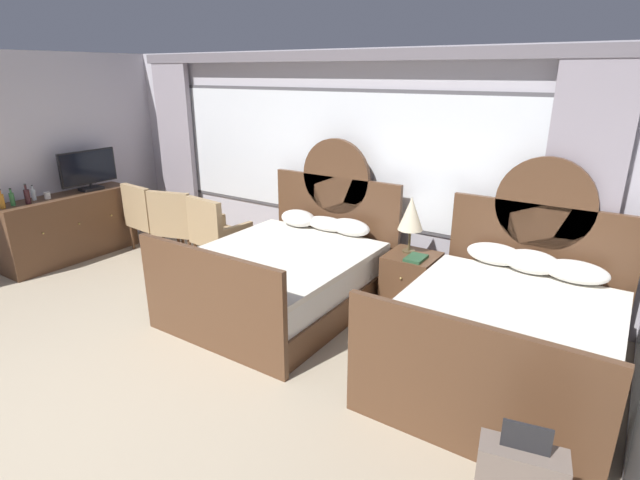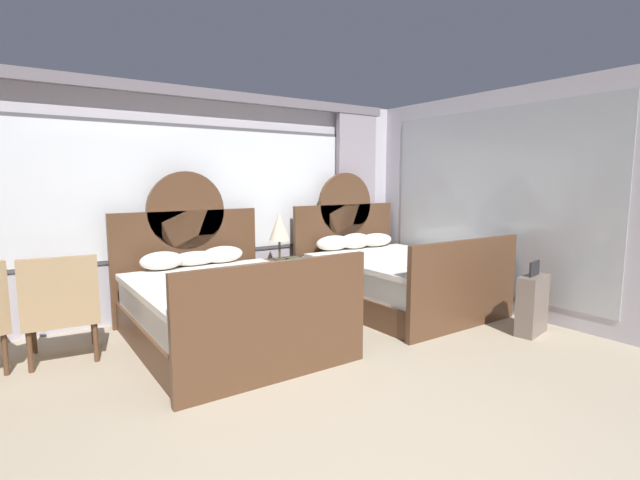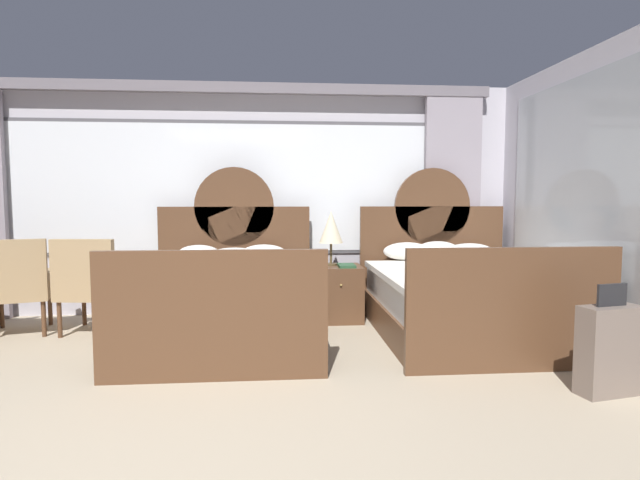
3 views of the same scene
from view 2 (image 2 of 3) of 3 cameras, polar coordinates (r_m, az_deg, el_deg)
The scene contains 9 objects.
wall_back_window at distance 5.69m, azimuth -18.28°, elevation 4.98°, with size 6.83×0.22×2.70m.
wall_right_mirror at distance 6.01m, azimuth 22.64°, elevation 4.30°, with size 0.08×4.44×2.70m.
bed_near_window at distance 4.75m, azimuth -11.91°, elevation -7.90°, with size 1.72×2.20×1.72m.
bed_near_mirror at distance 6.01m, azimuth 8.98°, elevation -4.56°, with size 1.72×2.20×1.72m.
nightstand_between_beds at distance 5.88m, azimuth -4.06°, elevation -5.46°, with size 0.52×0.54×0.61m.
table_lamp_on_nightstand at distance 5.78m, azimuth -5.06°, elevation 1.62°, with size 0.27×0.27×0.61m.
book_on_nightstand at distance 5.77m, azimuth -2.86°, elevation -2.44°, with size 0.18×0.26×0.03m.
armchair_by_window_left at distance 4.74m, azimuth -29.35°, elevation -6.94°, with size 0.66×0.66×0.97m.
suitcase_on_floor at distance 5.38m, azimuth 24.76°, elevation -7.26°, with size 0.47×0.27×0.78m.
Camera 2 is at (-1.59, -1.61, 1.62)m, focal length 25.88 mm.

